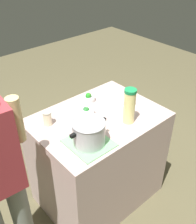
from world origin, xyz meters
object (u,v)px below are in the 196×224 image
Objects in this scene: lemonade_pitcher at (129,106)px; mason_jar at (47,118)px; cooking_pot at (89,132)px; broccoli_bowl_back at (89,98)px; broccoli_bowl_center at (86,112)px; broccoli_bowl_front at (128,101)px.

mason_jar is at bearing -37.87° from lemonade_pitcher.
cooking_pot is 2.64× the size of mason_jar.
lemonade_pitcher is at bearing 94.65° from broccoli_bowl_back.
lemonade_pitcher reaches higher than broccoli_bowl_back.
mason_jar is (0.50, -0.39, -0.09)m from lemonade_pitcher.
mason_jar reaches higher than broccoli_bowl_center.
lemonade_pitcher is at bearing 44.05° from broccoli_bowl_front.
lemonade_pitcher is 0.29m from broccoli_bowl_front.
broccoli_bowl_back is (-0.46, -0.06, -0.03)m from mason_jar.
cooking_pot reaches higher than broccoli_bowl_back.
broccoli_bowl_back is at bearing -85.35° from lemonade_pitcher.
broccoli_bowl_back reaches higher than broccoli_bowl_front.
cooking_pot is at bearing -0.32° from lemonade_pitcher.
lemonade_pitcher is 0.64m from mason_jar.
broccoli_bowl_center is 1.23× the size of broccoli_bowl_back.
broccoli_bowl_center is (-0.31, 0.09, -0.03)m from mason_jar.
lemonade_pitcher is at bearing 121.90° from broccoli_bowl_center.
broccoli_bowl_center is at bearing 164.18° from mason_jar.
broccoli_bowl_front is 0.40m from broccoli_bowl_center.
lemonade_pitcher is at bearing 142.13° from mason_jar.
broccoli_bowl_back is (-0.15, -0.15, 0.01)m from broccoli_bowl_center.
lemonade_pitcher is at bearing 179.68° from cooking_pot.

